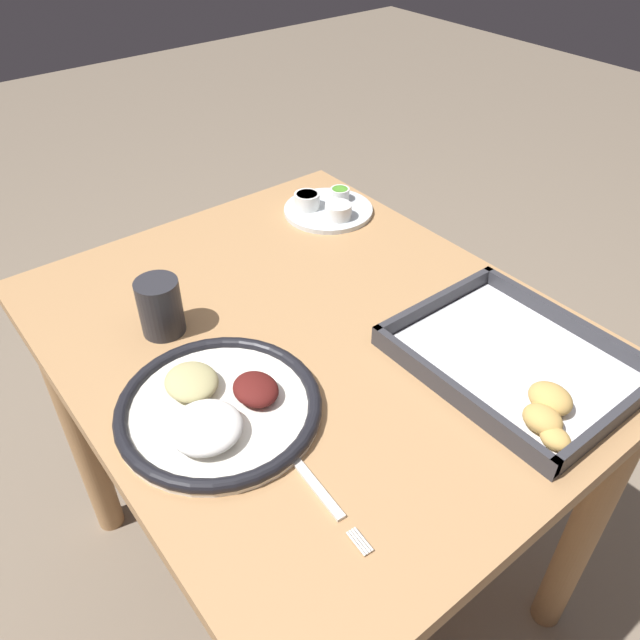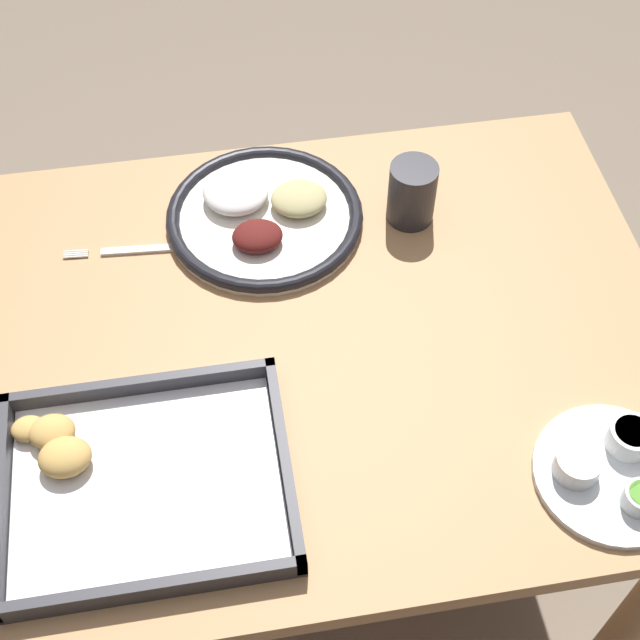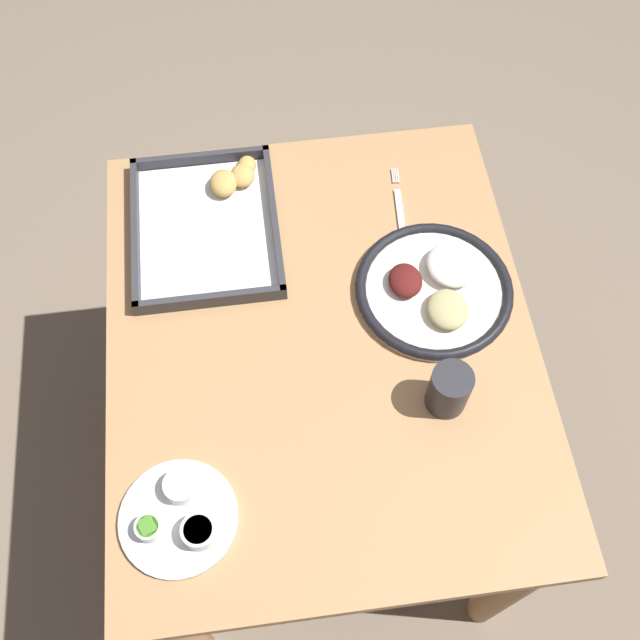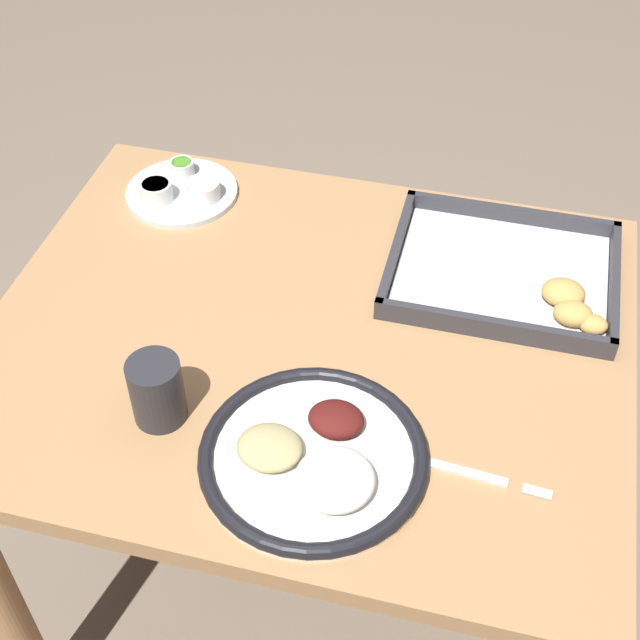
% 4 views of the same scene
% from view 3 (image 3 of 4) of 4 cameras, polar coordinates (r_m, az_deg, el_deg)
% --- Properties ---
extents(ground_plane, '(8.00, 8.00, 0.00)m').
position_cam_3_polar(ground_plane, '(1.97, 0.08, -10.82)').
color(ground_plane, '#7A6B59').
extents(dining_table, '(0.90, 0.75, 0.71)m').
position_cam_3_polar(dining_table, '(1.42, 0.10, -3.77)').
color(dining_table, '#AD7F51').
rests_on(dining_table, ground_plane).
extents(dinner_plate, '(0.28, 0.28, 0.05)m').
position_cam_3_polar(dinner_plate, '(1.36, 8.78, 2.44)').
color(dinner_plate, white).
rests_on(dinner_plate, dining_table).
extents(fork, '(0.20, 0.03, 0.00)m').
position_cam_3_polar(fork, '(1.45, 6.13, 7.97)').
color(fork, silver).
rests_on(fork, dining_table).
extents(saucer_plate, '(0.18, 0.18, 0.04)m').
position_cam_3_polar(saucer_plate, '(1.20, -10.62, -14.45)').
color(saucer_plate, silver).
rests_on(saucer_plate, dining_table).
extents(baking_tray, '(0.34, 0.27, 0.04)m').
position_cam_3_polar(baking_tray, '(1.44, -8.32, 7.59)').
color(baking_tray, '#333338').
rests_on(baking_tray, dining_table).
extents(drinking_cup, '(0.07, 0.07, 0.09)m').
position_cam_3_polar(drinking_cup, '(1.23, 9.80, -5.24)').
color(drinking_cup, '#28282D').
rests_on(drinking_cup, dining_table).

